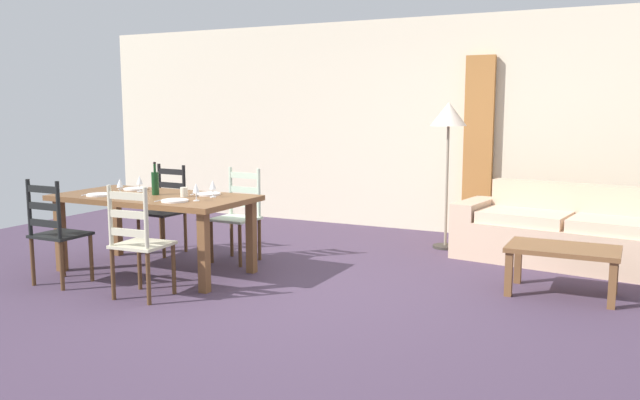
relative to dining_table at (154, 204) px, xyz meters
The scene contains 25 objects.
ground_plane 1.63m from the dining_table, ahead, with size 9.60×9.60×0.02m, color #47364B.
wall_far 3.66m from the dining_table, 65.70° to the left, with size 9.60×0.16×2.70m, color beige.
curtain_panel_left 3.96m from the dining_table, 52.81° to the left, with size 0.35×0.08×2.20m, color #AD6F36.
dining_table is the anchor object (origin of this frame).
dining_chair_near_left 0.92m from the dining_table, 122.27° to the right, with size 0.42×0.40×0.96m.
dining_chair_near_right 0.92m from the dining_table, 58.18° to the right, with size 0.44×0.42×0.96m.
dining_chair_far_left 0.89m from the dining_table, 123.30° to the left, with size 0.45×0.43×0.96m.
dining_chair_far_right 0.90m from the dining_table, 58.32° to the left, with size 0.44×0.42×0.96m.
dinner_plate_near_left 0.52m from the dining_table, 150.95° to the right, with size 0.24×0.24×0.02m, color white.
fork_near_left 0.66m from the dining_table, 157.38° to the right, with size 0.02×0.17×0.01m, color silver.
dinner_plate_near_right 0.52m from the dining_table, 29.05° to the right, with size 0.24×0.24×0.02m, color white.
fork_near_right 0.40m from the dining_table, 39.81° to the right, with size 0.02×0.17×0.01m, color silver.
dinner_plate_far_left 0.52m from the dining_table, 150.95° to the left, with size 0.24×0.24×0.02m, color white.
fork_far_left 0.66m from the dining_table, 157.38° to the left, with size 0.02×0.17×0.01m, color silver.
dinner_plate_far_right 0.52m from the dining_table, 29.05° to the left, with size 0.24×0.24×0.02m, color white.
fork_far_right 0.40m from the dining_table, 39.81° to the left, with size 0.02×0.17×0.01m, color silver.
wine_bottle 0.21m from the dining_table, 96.59° to the left, with size 0.07×0.07×0.32m.
wine_glass_near_left 0.38m from the dining_table, 155.93° to the right, with size 0.06×0.06×0.16m.
wine_glass_near_right 0.64m from the dining_table, 11.96° to the right, with size 0.06×0.06×0.16m.
wine_glass_far_left 0.39m from the dining_table, 154.31° to the left, with size 0.06×0.06×0.16m.
wine_glass_far_right 0.64m from the dining_table, 13.07° to the left, with size 0.06×0.06×0.16m.
coffee_cup_primary 0.35m from the dining_table, ahead, with size 0.07×0.07×0.09m, color beige.
couch 4.18m from the dining_table, 30.46° to the left, with size 2.37×1.12×0.80m.
coffee_table 3.74m from the dining_table, 13.89° to the left, with size 0.90×0.56×0.42m.
standing_lamp 3.29m from the dining_table, 45.85° to the left, with size 0.40×0.40×1.64m.
Camera 1 is at (2.67, -4.81, 1.59)m, focal length 36.57 mm.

